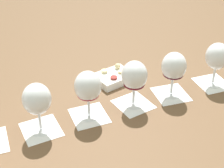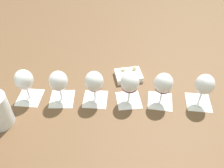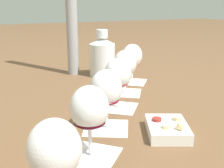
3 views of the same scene
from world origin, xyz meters
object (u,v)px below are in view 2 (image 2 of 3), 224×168
(wine_glass_2, at_px, (94,83))
(wine_glass_5, at_px, (204,86))
(wine_glass_0, at_px, (24,81))
(snack_dish, at_px, (129,75))
(wine_glass_1, at_px, (59,82))
(wine_glass_3, at_px, (130,83))
(wine_glass_4, at_px, (163,84))

(wine_glass_2, distance_m, wine_glass_5, 0.48)
(wine_glass_0, height_order, snack_dish, wine_glass_0)
(wine_glass_1, bearing_deg, wine_glass_3, -36.69)
(wine_glass_5, height_order, snack_dish, wine_glass_5)
(wine_glass_5, xyz_separation_m, snack_dish, (-0.16, 0.33, -0.09))
(wine_glass_2, height_order, wine_glass_3, same)
(wine_glass_3, bearing_deg, wine_glass_1, 143.31)
(wine_glass_2, xyz_separation_m, snack_dish, (0.23, 0.03, -0.09))
(wine_glass_2, relative_size, wine_glass_3, 1.00)
(wine_glass_5, bearing_deg, wine_glass_0, 142.47)
(wine_glass_3, relative_size, wine_glass_4, 1.00)
(wine_glass_0, height_order, wine_glass_5, same)
(wine_glass_5, distance_m, snack_dish, 0.37)
(wine_glass_3, xyz_separation_m, snack_dish, (0.10, 0.13, -0.09))
(snack_dish, bearing_deg, wine_glass_5, -64.46)
(wine_glass_1, relative_size, snack_dish, 0.98)
(wine_glass_4, relative_size, wine_glass_5, 1.00)
(wine_glass_4, distance_m, wine_glass_5, 0.18)
(wine_glass_1, bearing_deg, snack_dish, -9.62)
(wine_glass_0, relative_size, snack_dish, 0.98)
(wine_glass_3, relative_size, wine_glass_5, 1.00)
(wine_glass_4, height_order, snack_dish, wine_glass_4)
(wine_glass_3, distance_m, wine_glass_4, 0.15)
(wine_glass_1, xyz_separation_m, wine_glass_3, (0.25, -0.19, 0.00))
(snack_dish, bearing_deg, wine_glass_0, 161.71)
(wine_glass_4, bearing_deg, wine_glass_1, 143.01)
(wine_glass_4, bearing_deg, wine_glass_5, -37.99)
(wine_glass_0, distance_m, wine_glass_2, 0.31)
(wine_glass_4, bearing_deg, snack_dish, 94.36)
(wine_glass_0, xyz_separation_m, wine_glass_4, (0.49, -0.38, 0.00))
(wine_glass_4, xyz_separation_m, wine_glass_5, (0.14, -0.11, -0.00))
(wine_glass_4, bearing_deg, wine_glass_2, 142.42)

